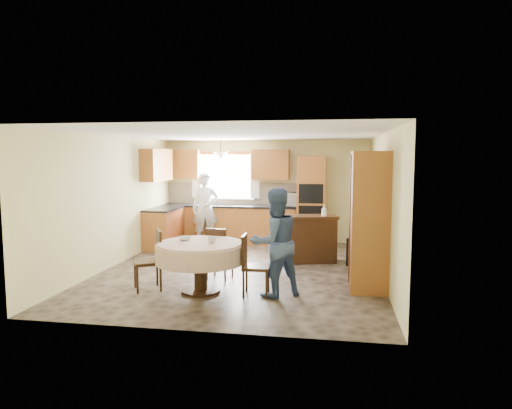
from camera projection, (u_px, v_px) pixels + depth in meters
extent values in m
cube|color=brown|center=(242.00, 270.00, 8.45)|extent=(5.00, 6.00, 0.01)
cube|color=white|center=(241.00, 134.00, 8.19)|extent=(5.00, 6.00, 0.01)
cube|color=beige|center=(265.00, 191.00, 11.26)|extent=(5.00, 0.02, 2.50)
cube|color=beige|center=(191.00, 229.00, 5.38)|extent=(5.00, 0.02, 2.50)
cube|color=beige|center=(114.00, 201.00, 8.73)|extent=(0.02, 6.00, 2.50)
cube|color=beige|center=(383.00, 206.00, 7.90)|extent=(0.02, 6.00, 2.50)
cube|color=white|center=(226.00, 177.00, 11.37)|extent=(1.40, 0.03, 1.10)
cube|color=white|center=(196.00, 175.00, 11.44)|extent=(0.22, 0.02, 1.15)
cube|color=white|center=(255.00, 175.00, 11.19)|extent=(0.22, 0.02, 1.15)
cube|color=#C27B33|center=(229.00, 224.00, 11.19)|extent=(3.30, 0.60, 0.88)
cube|color=black|center=(229.00, 206.00, 11.14)|extent=(3.30, 0.64, 0.04)
cube|color=#C27B33|center=(164.00, 229.00, 10.53)|extent=(0.60, 1.20, 0.88)
cube|color=black|center=(163.00, 209.00, 10.48)|extent=(0.64, 1.20, 0.04)
cube|color=beige|center=(232.00, 193.00, 11.40)|extent=(3.30, 0.02, 0.55)
cube|color=#A36728|center=(183.00, 164.00, 11.37)|extent=(0.85, 0.33, 0.72)
cube|color=#A36728|center=(271.00, 164.00, 11.00)|extent=(0.90, 0.33, 0.72)
cube|color=#A36728|center=(157.00, 165.00, 10.40)|extent=(0.33, 1.20, 0.72)
cube|color=#C27B33|center=(311.00, 201.00, 10.79)|extent=(0.66, 0.62, 2.12)
cube|color=black|center=(311.00, 194.00, 10.46)|extent=(0.56, 0.01, 0.45)
cube|color=black|center=(311.00, 215.00, 10.51)|extent=(0.56, 0.01, 0.45)
cone|color=beige|center=(221.00, 156.00, 10.84)|extent=(0.36, 0.36, 0.18)
cube|color=#3C2410|center=(306.00, 240.00, 9.08)|extent=(1.31, 0.76, 0.88)
cube|color=black|center=(358.00, 252.00, 8.77)|extent=(0.46, 0.40, 0.54)
cube|color=#C27B33|center=(369.00, 220.00, 7.31)|extent=(0.57, 1.14, 2.18)
cylinder|color=#3C2410|center=(201.00, 269.00, 7.06)|extent=(0.20, 0.20, 0.72)
cylinder|color=#3C2410|center=(201.00, 291.00, 7.10)|extent=(0.60, 0.60, 0.04)
cylinder|color=beige|center=(200.00, 244.00, 7.02)|extent=(1.31, 1.31, 0.05)
cylinder|color=beige|center=(200.00, 253.00, 7.03)|extent=(1.37, 1.37, 0.28)
cube|color=#3C2410|center=(147.00, 262.00, 7.18)|extent=(0.56, 0.56, 0.05)
cube|color=#3C2410|center=(159.00, 245.00, 7.22)|extent=(0.23, 0.36, 0.49)
cylinder|color=#3C2410|center=(132.00, 279.00, 7.07)|extent=(0.04, 0.04, 0.42)
cylinder|color=#3C2410|center=(154.00, 280.00, 7.01)|extent=(0.04, 0.04, 0.42)
cylinder|color=#3C2410|center=(142.00, 273.00, 7.41)|extent=(0.04, 0.04, 0.42)
cylinder|color=#3C2410|center=(162.00, 274.00, 7.35)|extent=(0.04, 0.04, 0.42)
cube|color=#3C2410|center=(220.00, 255.00, 7.84)|extent=(0.44, 0.44, 0.05)
cube|color=#3C2410|center=(215.00, 242.00, 7.65)|extent=(0.37, 0.09, 0.46)
cylinder|color=#3C2410|center=(208.00, 269.00, 7.72)|extent=(0.03, 0.03, 0.40)
cylinder|color=#3C2410|center=(227.00, 270.00, 7.67)|extent=(0.03, 0.03, 0.40)
cylinder|color=#3C2410|center=(213.00, 265.00, 8.05)|extent=(0.03, 0.03, 0.40)
cylinder|color=#3C2410|center=(231.00, 265.00, 8.00)|extent=(0.03, 0.03, 0.40)
cube|color=#3C2410|center=(256.00, 267.00, 6.91)|extent=(0.42, 0.42, 0.05)
cube|color=#3C2410|center=(244.00, 250.00, 6.90)|extent=(0.06, 0.38, 0.48)
cylinder|color=#3C2410|center=(243.00, 284.00, 6.79)|extent=(0.03, 0.03, 0.41)
cylinder|color=#3C2410|center=(266.00, 285.00, 6.74)|extent=(0.03, 0.03, 0.41)
cylinder|color=#3C2410|center=(247.00, 278.00, 7.13)|extent=(0.03, 0.03, 0.41)
cylinder|color=#3C2410|center=(269.00, 279.00, 7.07)|extent=(0.03, 0.03, 0.41)
cube|color=#EBB545|center=(376.00, 181.00, 8.90)|extent=(0.05, 0.54, 0.45)
cube|color=silver|center=(374.00, 181.00, 8.91)|extent=(0.01, 0.45, 0.35)
imported|color=silver|center=(286.00, 200.00, 10.84)|extent=(0.63, 0.47, 0.32)
imported|color=silver|center=(205.00, 209.00, 10.84)|extent=(0.72, 0.58, 1.72)
imported|color=#3A507F|center=(275.00, 242.00, 6.82)|extent=(1.01, 0.97, 1.64)
imported|color=#B2B2B2|center=(292.00, 217.00, 9.08)|extent=(0.24, 0.24, 0.05)
imported|color=silver|center=(324.00, 212.00, 8.97)|extent=(0.13, 0.13, 0.28)
imported|color=#B2B2B2|center=(212.00, 240.00, 6.96)|extent=(0.14, 0.14, 0.10)
imported|color=#B2B2B2|center=(185.00, 238.00, 7.21)|extent=(0.20, 0.20, 0.06)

